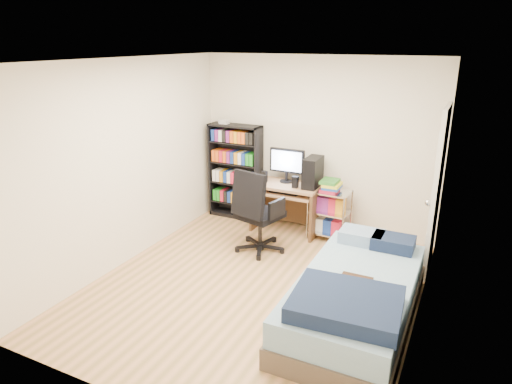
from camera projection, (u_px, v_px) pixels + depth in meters
The scene contains 7 objects.
room at pixel (255, 182), 4.84m from camera, with size 3.58×4.08×2.58m.
media_shelf at pixel (235, 170), 7.08m from camera, with size 0.83×0.28×1.53m.
computer_desk at pixel (294, 189), 6.55m from camera, with size 0.96×0.56×1.21m.
office_chair at pixel (258, 226), 6.00m from camera, with size 0.81×0.81×1.13m.
wire_cart at pixel (330, 201), 6.32m from camera, with size 0.56×0.42×0.87m.
bed at pixel (355, 298), 4.50m from camera, with size 1.08×2.16×0.62m.
door at pixel (437, 191), 5.36m from camera, with size 0.12×0.80×2.00m.
Camera 1 is at (2.03, -4.15, 2.70)m, focal length 32.00 mm.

